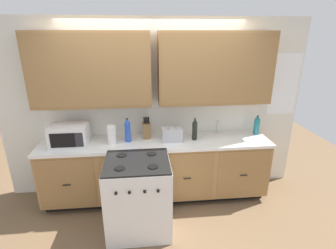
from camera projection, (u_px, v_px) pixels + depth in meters
ground_plane at (158, 209)px, 3.59m from camera, size 8.00×8.00×0.00m
wall_unit at (155, 85)px, 3.49m from camera, size 4.35×0.40×2.54m
counter_run at (157, 169)px, 3.71m from camera, size 3.18×0.64×0.91m
stove_range at (138, 196)px, 3.09m from camera, size 0.76×0.68×0.95m
microwave at (70, 135)px, 3.40m from camera, size 0.48×0.37×0.28m
toaster at (172, 134)px, 3.54m from camera, size 0.28×0.18×0.19m
knife_block at (147, 130)px, 3.65m from camera, size 0.11×0.14×0.31m
sink_faucet at (217, 127)px, 3.81m from camera, size 0.02×0.02×0.20m
paper_towel_roll at (112, 135)px, 3.43m from camera, size 0.12×0.12×0.26m
bottle_dark at (195, 129)px, 3.56m from camera, size 0.07×0.07×0.31m
bottle_teal at (257, 125)px, 3.77m from camera, size 0.08×0.08×0.29m
bottle_blue at (128, 130)px, 3.50m from camera, size 0.08×0.08×0.34m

